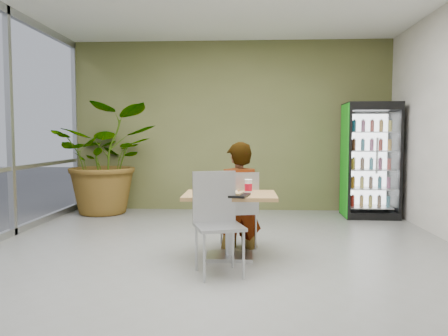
{
  "coord_description": "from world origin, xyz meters",
  "views": [
    {
      "loc": [
        0.31,
        -4.8,
        1.4
      ],
      "look_at": [
        0.03,
        0.74,
        1.0
      ],
      "focal_mm": 35.0,
      "sensor_mm": 36.0,
      "label": 1
    }
  ],
  "objects": [
    {
      "name": "pizza_plate",
      "position": [
        0.14,
        0.23,
        0.77
      ],
      "size": [
        0.26,
        0.21,
        0.03
      ],
      "color": "white",
      "rests_on": "dining_table"
    },
    {
      "name": "seated_woman",
      "position": [
        0.21,
        0.63,
        0.52
      ],
      "size": [
        0.68,
        0.52,
        1.64
      ],
      "primitive_type": "imported",
      "rotation": [
        0.0,
        0.0,
        3.38
      ],
      "color": "black",
      "rests_on": "ground"
    },
    {
      "name": "soda_cup",
      "position": [
        0.34,
        0.19,
        0.83
      ],
      "size": [
        0.09,
        0.09,
        0.16
      ],
      "color": "white",
      "rests_on": "dining_table"
    },
    {
      "name": "room_envelope",
      "position": [
        0.0,
        0.0,
        1.6
      ],
      "size": [
        6.0,
        7.0,
        3.2
      ],
      "primitive_type": null,
      "color": "silver",
      "rests_on": "ground"
    },
    {
      "name": "chair_near",
      "position": [
        0.01,
        -0.37,
        0.61
      ],
      "size": [
        0.58,
        0.58,
        1.04
      ],
      "rotation": [
        0.0,
        0.0,
        0.31
      ],
      "color": "#A7AAAC",
      "rests_on": "ground"
    },
    {
      "name": "dining_table",
      "position": [
        0.13,
        0.14,
        0.54
      ],
      "size": [
        1.05,
        0.74,
        0.75
      ],
      "rotation": [
        0.0,
        0.0,
        0.01
      ],
      "color": "tan",
      "rests_on": "ground"
    },
    {
      "name": "cafeteria_tray",
      "position": [
        0.11,
        -0.07,
        0.76
      ],
      "size": [
        0.5,
        0.41,
        0.02
      ],
      "primitive_type": "cube",
      "rotation": [
        0.0,
        0.0,
        -0.22
      ],
      "color": "black",
      "rests_on": "dining_table"
    },
    {
      "name": "chair_far",
      "position": [
        0.23,
        0.58,
        0.57
      ],
      "size": [
        0.52,
        0.52,
        0.97
      ],
      "rotation": [
        0.0,
        0.0,
        3.38
      ],
      "color": "#A7AAAC",
      "rests_on": "ground"
    },
    {
      "name": "napkin_stack",
      "position": [
        -0.12,
        -0.08,
        0.76
      ],
      "size": [
        0.16,
        0.16,
        0.02
      ],
      "primitive_type": "cube",
      "rotation": [
        0.0,
        0.0,
        0.11
      ],
      "color": "white",
      "rests_on": "dining_table"
    },
    {
      "name": "beverage_fridge",
      "position": [
        2.46,
        2.87,
        0.99
      ],
      "size": [
        0.92,
        0.72,
        1.98
      ],
      "rotation": [
        0.0,
        0.0,
        -0.03
      ],
      "color": "black",
      "rests_on": "ground"
    },
    {
      "name": "potted_plant",
      "position": [
        -2.23,
        3.02,
        0.99
      ],
      "size": [
        2.06,
        1.86,
        1.99
      ],
      "primitive_type": "imported",
      "rotation": [
        0.0,
        0.0,
        0.19
      ],
      "color": "#2B5D25",
      "rests_on": "ground"
    },
    {
      "name": "ground",
      "position": [
        0.0,
        0.0,
        0.0
      ],
      "size": [
        7.0,
        7.0,
        0.0
      ],
      "primitive_type": "plane",
      "color": "gray",
      "rests_on": "ground"
    }
  ]
}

